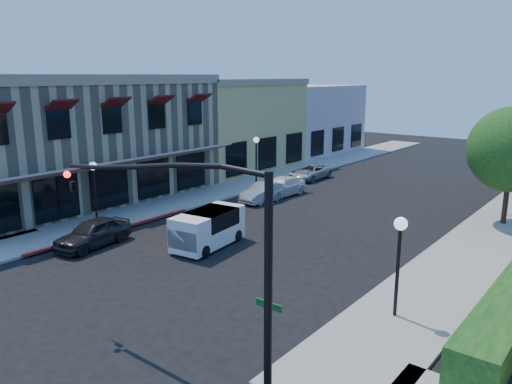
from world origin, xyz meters
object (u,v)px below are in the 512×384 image
Objects in this scene: lamppost_right_far at (511,170)px; white_van at (208,227)px; lamppost_left_near at (94,177)px; parked_car_d at (310,172)px; parked_car_c at (281,187)px; lamppost_right_near at (400,242)px; lamppost_left_far at (256,148)px; parked_car_b at (264,192)px; parked_car_a at (93,233)px; signal_mast_arm at (201,236)px; street_name_sign at (269,331)px; street_tree_a at (512,150)px.

lamppost_right_far is 17.81m from white_van.
parked_car_d is (2.30, 18.00, -2.16)m from lamppost_left_near.
lamppost_right_near is at bearing -38.81° from parked_car_c.
lamppost_left_far is 1.00× the size of lamppost_right_near.
lamppost_right_near is at bearing -36.49° from parked_car_b.
lamppost_left_far reaches higher than parked_car_c.
parked_car_a reaches higher than parked_car_b.
signal_mast_arm is at bearing -46.91° from white_van.
parked_car_a is 12.13m from parked_car_b.
lamppost_right_near is at bearing 67.88° from signal_mast_arm.
parked_car_a is at bearing -172.08° from lamppost_right_near.
lamppost_left_near is 1.00× the size of lamppost_right_near.
white_van is at bearing -69.54° from parked_car_c.
lamppost_right_far is (17.00, 2.00, 0.00)m from lamppost_left_far.
lamppost_left_near is at bearing -136.74° from lamppost_right_far.
parked_car_b is 0.89× the size of parked_car_d.
parked_car_d is (2.30, 4.00, -2.16)m from lamppost_left_far.
street_name_sign reaches higher than parked_car_b.
street_name_sign is at bearing -93.76° from street_tree_a.
street_name_sign is at bearing -60.90° from parked_car_d.
lamppost_right_far is at bearing 43.61° from parked_car_a.
parked_car_c is (-13.30, -4.00, -2.11)m from lamppost_right_far.
lamppost_left_far is at bearing 180.00° from street_tree_a.
lamppost_right_far is at bearing -8.57° from parked_car_d.
lamppost_left_far is at bearing -173.29° from lamppost_right_far.
white_van is at bearing -68.61° from parked_car_b.
lamppost_left_near reaches higher than parked_car_c.
lamppost_right_near is 16.82m from parked_car_b.
street_tree_a is 22.30m from lamppost_left_near.
street_tree_a is at bearing 86.24° from street_name_sign.
white_van is 11.14m from parked_car_c.
street_name_sign is 25.48m from lamppost_left_far.
lamppost_left_near and lamppost_left_far have the same top height.
lamppost_right_near and lamppost_right_far have the same top height.
white_van is 5.53m from parked_car_a.
street_name_sign is 0.70× the size of lamppost_right_near.
parked_car_c is 1.03× the size of parked_car_d.
lamppost_left_far is at bearing 134.02° from parked_car_b.
parked_car_a is at bearing -89.90° from parked_car_d.
lamppost_right_far reaches higher than street_name_sign.
street_name_sign is 0.70× the size of lamppost_left_near.
signal_mast_arm reaches higher than lamppost_left_far.
lamppost_right_near is 16.00m from lamppost_right_far.
lamppost_right_near is (2.64, 6.50, -1.35)m from signal_mast_arm.
parked_car_b is at bearing 142.84° from lamppost_right_near.
lamppost_left_far is (-14.36, 20.50, -1.35)m from signal_mast_arm.
lamppost_left_far is at bearing 90.00° from lamppost_left_near.
signal_mast_arm is at bearing -156.80° from street_name_sign.
parked_car_c is at bearing 119.94° from signal_mast_arm.
parked_car_c is at bearing -163.26° from lamppost_right_far.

